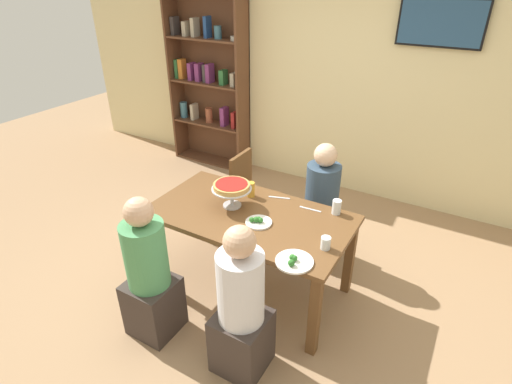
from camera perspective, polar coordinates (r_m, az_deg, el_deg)
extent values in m
plane|color=#9E7A56|center=(3.62, -0.81, -13.07)|extent=(12.00, 12.00, 0.00)
cube|color=beige|center=(4.82, 13.13, 16.02)|extent=(8.00, 0.12, 2.80)
cube|color=brown|center=(3.19, -0.90, -3.43)|extent=(1.59, 0.86, 0.04)
cube|color=brown|center=(3.55, -14.36, -7.95)|extent=(0.07, 0.07, 0.70)
cube|color=brown|center=(2.91, 8.25, -16.93)|extent=(0.07, 0.07, 0.70)
cube|color=brown|center=(4.00, -7.20, -2.57)|extent=(0.07, 0.07, 0.70)
cube|color=brown|center=(3.45, 13.07, -8.96)|extent=(0.07, 0.07, 0.70)
cube|color=brown|center=(5.84, -11.19, 15.39)|extent=(0.03, 0.30, 2.20)
cube|color=brown|center=(5.22, -1.89, 14.29)|extent=(0.03, 0.30, 2.20)
cube|color=brown|center=(5.62, -5.91, 15.25)|extent=(1.10, 0.02, 2.20)
cube|color=brown|center=(5.87, -6.18, 4.57)|extent=(1.04, 0.28, 0.02)
cube|color=brown|center=(5.66, -6.47, 9.64)|extent=(1.04, 0.28, 0.02)
cube|color=brown|center=(5.51, -6.80, 15.04)|extent=(1.04, 0.28, 0.02)
cube|color=brown|center=(5.40, -7.16, 20.70)|extent=(1.04, 0.28, 0.02)
cylinder|color=#3D7084|center=(5.89, -10.16, 11.38)|extent=(0.10, 0.10, 0.22)
cube|color=#B2A88E|center=(5.78, -8.70, 11.16)|extent=(0.05, 0.13, 0.22)
cylinder|color=brown|center=(5.64, -6.65, 10.73)|extent=(0.10, 0.10, 0.20)
cube|color=#7A3370|center=(5.49, -4.48, 10.59)|extent=(0.06, 0.13, 0.25)
cube|color=maroon|center=(5.40, -2.98, 10.16)|extent=(0.05, 0.13, 0.21)
cube|color=#2D6B38|center=(5.77, -10.87, 16.76)|extent=(0.05, 0.13, 0.25)
cube|color=orange|center=(5.73, -10.38, 16.76)|extent=(0.07, 0.10, 0.25)
cube|color=#7A3370|center=(5.63, -9.04, 16.48)|extent=(0.06, 0.13, 0.22)
cube|color=#7A3370|center=(5.56, -8.01, 16.41)|extent=(0.07, 0.13, 0.23)
cube|color=#3D3838|center=(5.49, -7.07, 16.32)|extent=(0.04, 0.11, 0.22)
cube|color=#7A3370|center=(5.45, -6.54, 16.32)|extent=(0.06, 0.13, 0.24)
cube|color=#2D6B38|center=(5.34, -4.64, 15.84)|extent=(0.07, 0.12, 0.18)
cube|color=#B2A88E|center=(5.25, -3.08, 15.59)|extent=(0.06, 0.13, 0.17)
cube|color=#3D3838|center=(5.68, -11.37, 22.04)|extent=(0.06, 0.13, 0.22)
cube|color=#B2A88E|center=(5.56, -9.79, 21.80)|extent=(0.06, 0.13, 0.18)
cube|color=#B2A88E|center=(5.48, -8.61, 22.03)|extent=(0.05, 0.13, 0.22)
cube|color=navy|center=(5.36, -6.87, 22.13)|extent=(0.05, 0.12, 0.25)
cylinder|color=#3D7084|center=(5.28, -5.41, 21.55)|extent=(0.09, 0.09, 0.15)
cylinder|color=beige|center=(5.14, -2.76, 20.87)|extent=(0.15, 0.15, 0.05)
cube|color=black|center=(4.46, 24.71, 20.91)|extent=(0.79, 0.05, 0.44)
cube|color=navy|center=(4.44, 24.66, 20.88)|extent=(0.75, 0.01, 0.40)
cube|color=#382D28|center=(2.91, -2.00, -20.27)|extent=(0.34, 0.34, 0.45)
cylinder|color=silver|center=(2.57, -2.19, -13.36)|extent=(0.30, 0.30, 0.50)
sphere|color=tan|center=(2.35, -2.35, -7.04)|extent=(0.20, 0.20, 0.20)
cube|color=#382D28|center=(3.87, 8.79, -6.03)|extent=(0.34, 0.34, 0.45)
cylinder|color=#33475B|center=(3.63, 9.35, 0.12)|extent=(0.30, 0.30, 0.50)
sphere|color=beige|center=(3.47, 9.81, 5.18)|extent=(0.20, 0.20, 0.20)
cube|color=#382D28|center=(3.22, -14.20, -15.28)|extent=(0.34, 0.34, 0.45)
cylinder|color=#4C935B|center=(2.92, -15.32, -8.56)|extent=(0.30, 0.30, 0.50)
sphere|color=tan|center=(2.72, -16.27, -2.71)|extent=(0.20, 0.20, 0.20)
cube|color=brown|center=(4.01, 0.11, -0.90)|extent=(0.40, 0.40, 0.04)
cube|color=brown|center=(3.98, -2.13, 2.62)|extent=(0.04, 0.36, 0.42)
cylinder|color=brown|center=(4.18, 3.39, -3.13)|extent=(0.04, 0.04, 0.41)
cylinder|color=brown|center=(3.92, 1.05, -5.49)|extent=(0.04, 0.04, 0.41)
cylinder|color=brown|center=(4.33, -0.74, -1.89)|extent=(0.04, 0.04, 0.41)
cylinder|color=brown|center=(4.08, -3.26, -4.08)|extent=(0.04, 0.04, 0.41)
cylinder|color=silver|center=(3.28, -3.39, -1.87)|extent=(0.15, 0.15, 0.01)
cylinder|color=silver|center=(3.24, -3.43, -0.69)|extent=(0.03, 0.03, 0.14)
cylinder|color=silver|center=(3.21, -3.46, 0.48)|extent=(0.32, 0.32, 0.01)
cylinder|color=tan|center=(3.20, -3.48, 0.84)|extent=(0.29, 0.29, 0.04)
cylinder|color=maroon|center=(3.19, -3.49, 1.17)|extent=(0.26, 0.26, 0.00)
cylinder|color=white|center=(2.70, 5.44, -9.73)|extent=(0.25, 0.25, 0.01)
sphere|color=#2D7028|center=(2.69, 5.16, -9.16)|extent=(0.04, 0.04, 0.04)
sphere|color=#2D7028|center=(2.68, 5.47, -9.29)|extent=(0.04, 0.04, 0.04)
sphere|color=#2D7028|center=(2.64, 5.00, -9.95)|extent=(0.05, 0.05, 0.05)
cylinder|color=white|center=(3.06, 0.38, -4.31)|extent=(0.20, 0.20, 0.01)
sphere|color=#2D7028|center=(3.05, 0.39, -3.87)|extent=(0.04, 0.04, 0.04)
sphere|color=#2D7028|center=(3.04, -0.62, -3.94)|extent=(0.04, 0.04, 0.04)
sphere|color=#2D7028|center=(3.04, 0.66, -4.00)|extent=(0.04, 0.04, 0.04)
sphere|color=#2D7028|center=(3.04, 0.02, -3.91)|extent=(0.05, 0.05, 0.05)
cylinder|color=gold|center=(3.39, -0.73, 0.36)|extent=(0.07, 0.07, 0.13)
cylinder|color=white|center=(3.22, 11.32, -2.08)|extent=(0.07, 0.07, 0.12)
cylinder|color=white|center=(2.82, 9.81, -7.11)|extent=(0.07, 0.07, 0.09)
cube|color=silver|center=(3.40, 3.31, -0.80)|extent=(0.18, 0.07, 0.00)
cube|color=silver|center=(3.62, -4.13, 1.14)|extent=(0.18, 0.03, 0.00)
cube|color=silver|center=(3.26, 7.67, -2.42)|extent=(0.18, 0.03, 0.00)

